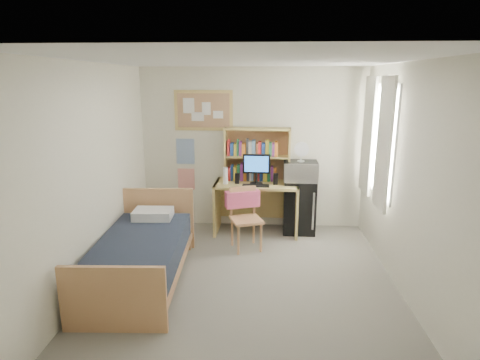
# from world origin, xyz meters

# --- Properties ---
(floor) EXTENTS (3.60, 4.20, 0.02)m
(floor) POSITION_xyz_m (0.00, 0.00, -0.01)
(floor) COLOR gray
(floor) RESTS_ON ground
(ceiling) EXTENTS (3.60, 4.20, 0.02)m
(ceiling) POSITION_xyz_m (0.00, 0.00, 2.60)
(ceiling) COLOR white
(ceiling) RESTS_ON wall_back
(wall_back) EXTENTS (3.60, 0.04, 2.60)m
(wall_back) POSITION_xyz_m (0.00, 2.10, 1.30)
(wall_back) COLOR silver
(wall_back) RESTS_ON floor
(wall_front) EXTENTS (3.60, 0.04, 2.60)m
(wall_front) POSITION_xyz_m (0.00, -2.10, 1.30)
(wall_front) COLOR silver
(wall_front) RESTS_ON floor
(wall_left) EXTENTS (0.04, 4.20, 2.60)m
(wall_left) POSITION_xyz_m (-1.80, 0.00, 1.30)
(wall_left) COLOR silver
(wall_left) RESTS_ON floor
(wall_right) EXTENTS (0.04, 4.20, 2.60)m
(wall_right) POSITION_xyz_m (1.80, 0.00, 1.30)
(wall_right) COLOR silver
(wall_right) RESTS_ON floor
(window_unit) EXTENTS (0.10, 1.40, 1.70)m
(window_unit) POSITION_xyz_m (1.75, 1.20, 1.60)
(window_unit) COLOR white
(window_unit) RESTS_ON wall_right
(curtain_left) EXTENTS (0.04, 0.55, 1.70)m
(curtain_left) POSITION_xyz_m (1.72, 0.80, 1.60)
(curtain_left) COLOR white
(curtain_left) RESTS_ON wall_right
(curtain_right) EXTENTS (0.04, 0.55, 1.70)m
(curtain_right) POSITION_xyz_m (1.72, 1.60, 1.60)
(curtain_right) COLOR white
(curtain_right) RESTS_ON wall_right
(bulletin_board) EXTENTS (0.94, 0.03, 0.64)m
(bulletin_board) POSITION_xyz_m (-0.78, 2.08, 1.92)
(bulletin_board) COLOR tan
(bulletin_board) RESTS_ON wall_back
(poster_wave) EXTENTS (0.30, 0.01, 0.42)m
(poster_wave) POSITION_xyz_m (-1.10, 2.09, 1.25)
(poster_wave) COLOR #27579E
(poster_wave) RESTS_ON wall_back
(poster_japan) EXTENTS (0.28, 0.01, 0.36)m
(poster_japan) POSITION_xyz_m (-1.10, 2.09, 0.78)
(poster_japan) COLOR red
(poster_japan) RESTS_ON wall_back
(desk) EXTENTS (1.33, 0.69, 0.82)m
(desk) POSITION_xyz_m (0.08, 1.75, 0.41)
(desk) COLOR #D6BA68
(desk) RESTS_ON floor
(desk_chair) EXTENTS (0.58, 0.58, 0.90)m
(desk_chair) POSITION_xyz_m (-0.04, 1.07, 0.45)
(desk_chair) COLOR tan
(desk_chair) RESTS_ON floor
(mini_fridge) EXTENTS (0.52, 0.52, 0.86)m
(mini_fridge) POSITION_xyz_m (0.77, 1.83, 0.43)
(mini_fridge) COLOR black
(mini_fridge) RESTS_ON floor
(bed) EXTENTS (1.08, 2.03, 0.55)m
(bed) POSITION_xyz_m (-1.28, 0.03, 0.27)
(bed) COLOR black
(bed) RESTS_ON floor
(hutch) EXTENTS (1.05, 0.29, 0.85)m
(hutch) POSITION_xyz_m (0.09, 1.90, 1.24)
(hutch) COLOR #D6BA68
(hutch) RESTS_ON desk
(monitor) EXTENTS (0.42, 0.05, 0.45)m
(monitor) POSITION_xyz_m (0.08, 1.69, 1.04)
(monitor) COLOR black
(monitor) RESTS_ON desk
(keyboard) EXTENTS (0.41, 0.14, 0.02)m
(keyboard) POSITION_xyz_m (0.08, 1.55, 0.83)
(keyboard) COLOR black
(keyboard) RESTS_ON desk
(speaker_left) EXTENTS (0.07, 0.07, 0.16)m
(speaker_left) POSITION_xyz_m (-0.22, 1.70, 0.90)
(speaker_left) COLOR black
(speaker_left) RESTS_ON desk
(speaker_right) EXTENTS (0.07, 0.07, 0.17)m
(speaker_right) POSITION_xyz_m (0.38, 1.68, 0.91)
(speaker_right) COLOR black
(speaker_right) RESTS_ON desk
(water_bottle) EXTENTS (0.08, 0.08, 0.26)m
(water_bottle) POSITION_xyz_m (-0.40, 1.67, 0.95)
(water_bottle) COLOR silver
(water_bottle) RESTS_ON desk
(hoodie) EXTENTS (0.53, 0.31, 0.24)m
(hoodie) POSITION_xyz_m (-0.11, 1.26, 0.70)
(hoodie) COLOR #D8527A
(hoodie) RESTS_ON desk_chair
(microwave) EXTENTS (0.53, 0.41, 0.30)m
(microwave) POSITION_xyz_m (0.77, 1.81, 1.01)
(microwave) COLOR silver
(microwave) RESTS_ON mini_fridge
(desk_fan) EXTENTS (0.23, 0.23, 0.28)m
(desk_fan) POSITION_xyz_m (0.77, 1.81, 1.30)
(desk_fan) COLOR silver
(desk_fan) RESTS_ON microwave
(pillow) EXTENTS (0.53, 0.39, 0.12)m
(pillow) POSITION_xyz_m (-1.31, 0.78, 0.61)
(pillow) COLOR silver
(pillow) RESTS_ON bed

